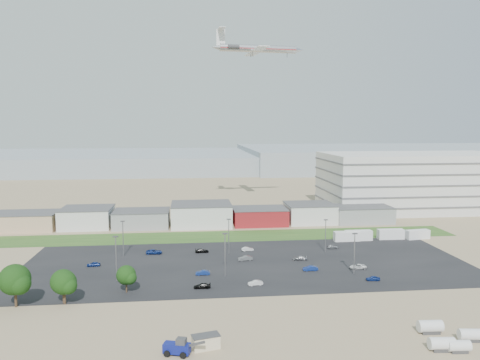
{
  "coord_description": "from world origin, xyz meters",
  "views": [
    {
      "loc": [
        -10.27,
        -102.59,
        37.29
      ],
      "look_at": [
        3.32,
        22.0,
        22.65
      ],
      "focal_mm": 35.0,
      "sensor_mm": 36.0,
      "label": 1
    }
  ],
  "objects": [
    {
      "name": "storage_tank_ne",
      "position": [
        37.97,
        -29.87,
        1.18
      ],
      "size": [
        4.16,
        2.45,
        2.37
      ],
      "primitive_type": null,
      "rotation": [
        0.0,
        0.0,
        -0.13
      ],
      "color": "silver",
      "rests_on": "ground"
    },
    {
      "name": "tree_mid",
      "position": [
        -36.63,
        -4.62,
        4.09
      ],
      "size": [
        5.45,
        5.45,
        8.18
      ],
      "primitive_type": null,
      "color": "black",
      "rests_on": "ground"
    },
    {
      "name": "box_trailer_a",
      "position": [
        40.24,
        41.26,
        1.54
      ],
      "size": [
        8.25,
        2.6,
        3.09
      ],
      "primitive_type": null,
      "rotation": [
        0.0,
        0.0,
        -0.0
      ],
      "color": "silver",
      "rests_on": "ground"
    },
    {
      "name": "lightpole_front_m",
      "position": [
        -1.76,
        9.76,
        5.48
      ],
      "size": [
        1.29,
        0.54,
        10.96
      ],
      "primitive_type": null,
      "color": "slate",
      "rests_on": "ground"
    },
    {
      "name": "lightpole_back_l",
      "position": [
        -29.37,
        31.03,
        5.14
      ],
      "size": [
        1.21,
        0.5,
        10.28
      ],
      "primitive_type": null,
      "color": "slate",
      "rests_on": "ground"
    },
    {
      "name": "parked_car_11",
      "position": [
        6.75,
        32.67,
        0.57
      ],
      "size": [
        3.59,
        1.56,
        1.15
      ],
      "primitive_type": "imported",
      "rotation": [
        0.0,
        0.0,
        1.67
      ],
      "color": "silver",
      "rests_on": "ground"
    },
    {
      "name": "telehandler",
      "position": [
        -12.66,
        -29.36,
        1.46
      ],
      "size": [
        7.41,
        4.37,
        2.93
      ],
      "primitive_type": null,
      "rotation": [
        0.0,
        0.0,
        -0.31
      ],
      "color": "navy",
      "rests_on": "ground"
    },
    {
      "name": "storage_tank_nw",
      "position": [
        32.59,
        -26.13,
        1.3
      ],
      "size": [
        4.44,
        2.41,
        2.59
      ],
      "primitive_type": null,
      "rotation": [
        0.0,
        0.0,
        -0.06
      ],
      "color": "silver",
      "rests_on": "ground"
    },
    {
      "name": "parked_car_3",
      "position": [
        -7.69,
        1.79,
        0.57
      ],
      "size": [
        3.99,
        1.76,
        1.14
      ],
      "primitive_type": "imported",
      "rotation": [
        0.0,
        0.0,
        -1.61
      ],
      "color": "black",
      "rests_on": "ground"
    },
    {
      "name": "parked_car_5",
      "position": [
        -35.97,
        21.83,
        0.59
      ],
      "size": [
        3.52,
        1.49,
        1.19
      ],
      "primitive_type": "imported",
      "rotation": [
        0.0,
        0.0,
        -1.55
      ],
      "color": "navy",
      "rests_on": "ground"
    },
    {
      "name": "parked_car_4",
      "position": [
        -7.25,
        11.42,
        0.59
      ],
      "size": [
        3.6,
        1.28,
        1.18
      ],
      "primitive_type": "imported",
      "rotation": [
        0.0,
        0.0,
        -1.56
      ],
      "color": "navy",
      "rests_on": "ground"
    },
    {
      "name": "airliner",
      "position": [
        19.7,
        100.49,
        70.0
      ],
      "size": [
        43.25,
        31.56,
        12.05
      ],
      "primitive_type": null,
      "rotation": [
        0.0,
        0.0,
        0.1
      ],
      "color": "silver"
    },
    {
      "name": "parked_car_7",
      "position": [
        4.89,
        22.85,
        0.65
      ],
      "size": [
        4.07,
        1.83,
        1.3
      ],
      "primitive_type": "imported",
      "rotation": [
        0.0,
        0.0,
        -1.45
      ],
      "color": "#595B5E",
      "rests_on": "ground"
    },
    {
      "name": "storage_tank_se",
      "position": [
        33.66,
        -33.44,
        1.11
      ],
      "size": [
        3.82,
        2.12,
        2.21
      ],
      "primitive_type": null,
      "rotation": [
        0.0,
        0.0,
        -0.08
      ],
      "color": "silver",
      "rests_on": "ground"
    },
    {
      "name": "lightpole_front_l",
      "position": [
        -28.03,
        9.26,
        5.5
      ],
      "size": [
        1.29,
        0.54,
        11.0
      ],
      "primitive_type": null,
      "color": "slate",
      "rests_on": "ground"
    },
    {
      "name": "parked_car_12",
      "position": [
        20.01,
        21.44,
        0.58
      ],
      "size": [
        4.02,
        1.74,
        1.15
      ],
      "primitive_type": "imported",
      "rotation": [
        0.0,
        0.0,
        -1.6
      ],
      "color": "#A5A5AA",
      "rests_on": "ground"
    },
    {
      "name": "portable_shed",
      "position": [
        -7.87,
        -27.6,
        1.17
      ],
      "size": [
        5.11,
        3.47,
        2.35
      ],
      "primitive_type": null,
      "rotation": [
        0.0,
        0.0,
        0.24
      ],
      "color": "beige",
      "rests_on": "ground"
    },
    {
      "name": "parked_car_13",
      "position": [
        4.82,
        2.43,
        0.57
      ],
      "size": [
        3.6,
        1.62,
        1.15
      ],
      "primitive_type": "imported",
      "rotation": [
        0.0,
        0.0,
        -1.45
      ],
      "color": "silver",
      "rests_on": "ground"
    },
    {
      "name": "storage_tank_sw",
      "position": [
        31.12,
        -32.67,
        1.25
      ],
      "size": [
        4.34,
        2.47,
        2.5
      ],
      "primitive_type": null,
      "rotation": [
        0.0,
        0.0,
        -0.1
      ],
      "color": "silver",
      "rests_on": "ground"
    },
    {
      "name": "tree_left",
      "position": [
        -46.25,
        -5.19,
        5.11
      ],
      "size": [
        6.81,
        6.81,
        10.22
      ],
      "primitive_type": null,
      "color": "black",
      "rests_on": "ground"
    },
    {
      "name": "grass_strip",
      "position": [
        0.0,
        52.0,
        0.01
      ],
      "size": [
        160.0,
        16.0,
        0.02
      ],
      "primitive_type": "cube",
      "color": "#29511E",
      "rests_on": "ground"
    },
    {
      "name": "hills_backdrop",
      "position": [
        40.0,
        315.0,
        4.5
      ],
      "size": [
        700.0,
        200.0,
        9.0
      ],
      "primitive_type": null,
      "color": "gray",
      "rests_on": "ground"
    },
    {
      "name": "parked_car_1",
      "position": [
        20.49,
        11.91,
        0.64
      ],
      "size": [
        3.89,
        1.4,
        1.28
      ],
      "primitive_type": "imported",
      "rotation": [
        0.0,
        0.0,
        -1.56
      ],
      "color": "navy",
      "rests_on": "ground"
    },
    {
      "name": "lightpole_front_r",
      "position": [
        30.7,
        8.0,
        5.27
      ],
      "size": [
        1.24,
        0.52,
        10.54
      ],
      "primitive_type": null,
      "color": "slate",
      "rests_on": "ground"
    },
    {
      "name": "parking_lot",
      "position": [
        5.0,
        20.0,
        0.01
      ],
      "size": [
        120.0,
        50.0,
        0.01
      ],
      "primitive_type": "cube",
      "color": "black",
      "rests_on": "ground"
    },
    {
      "name": "parked_car_9",
      "position": [
        -20.8,
        32.36,
        0.65
      ],
      "size": [
        4.75,
        2.29,
        1.3
      ],
      "primitive_type": "imported",
      "rotation": [
        0.0,
        0.0,
        1.54
      ],
      "color": "navy",
      "rests_on": "ground"
    },
    {
      "name": "parked_car_0",
      "position": [
        33.29,
        12.15,
        0.6
      ],
      "size": [
        4.38,
        2.12,
        1.2
      ],
      "primitive_type": "imported",
      "rotation": [
        0.0,
        0.0,
        -1.6
      ],
      "color": "silver",
      "rests_on": "ground"
    },
    {
      "name": "parked_car_8",
      "position": [
        32.97,
        32.46,
        0.6
      ],
      "size": [
        3.56,
        1.56,
        1.19
      ],
      "primitive_type": "imported",
      "rotation": [
        0.0,
        0.0,
        1.61
      ],
      "color": "#A5A5AA",
      "rests_on": "ground"
    },
    {
      "name": "box_trailer_c",
      "position": [
        55.61,
        42.28,
        1.61
      ],
      "size": [
        8.66,
        2.91,
        3.22
      ],
      "primitive_type": null,
      "rotation": [
        0.0,
        0.0,
        -0.03
      ],
      "color": "silver",
      "rests_on": "ground"
    },
    {
      "name": "building_row",
      "position": [
        -17.0,
        71.0,
        4.0
      ],
      "size": [
        170.0,
        20.0,
        8.0
      ],
      "primitive_type": null,
      "color": "silver",
      "rests_on": "ground"
    },
    {
      "name": "ground",
      "position": [
        0.0,
        0.0,
        0.0
      ],
      "size": [
        700.0,
        700.0,
        0.0
      ],
      "primitive_type": "plane",
      "color": "#95855F",
      "rests_on": "ground"
    },
    {
      "name": "parked_car_2",
      "position": [
        33.55,
        2.67,
        0.57
      ],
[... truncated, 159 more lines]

